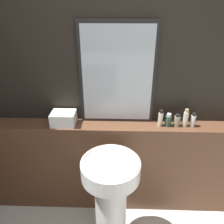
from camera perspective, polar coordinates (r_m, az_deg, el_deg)
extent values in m
cube|color=black|center=(1.88, 2.47, 7.23)|extent=(8.00, 0.06, 2.50)
cube|color=brown|center=(2.16, 2.07, -14.07)|extent=(2.61, 0.20, 0.92)
cylinder|color=white|center=(1.95, -0.33, -24.17)|extent=(0.25, 0.25, 0.72)
cylinder|color=white|center=(1.64, -0.37, -14.71)|extent=(0.44, 0.44, 0.13)
torus|color=white|center=(1.60, -0.38, -12.96)|extent=(0.42, 0.42, 0.02)
cube|color=black|center=(1.80, 1.41, 9.57)|extent=(0.62, 0.03, 0.84)
cube|color=#B2BCC6|center=(1.79, 1.41, 9.49)|extent=(0.57, 0.02, 0.79)
cube|color=white|center=(1.93, -12.54, -1.62)|extent=(0.21, 0.16, 0.11)
cylinder|color=beige|center=(1.90, 12.53, -1.91)|extent=(0.04, 0.04, 0.12)
cylinder|color=black|center=(1.87, 12.75, 0.09)|extent=(0.03, 0.03, 0.03)
cylinder|color=#2D4C3D|center=(1.92, 14.50, -2.27)|extent=(0.05, 0.05, 0.10)
cylinder|color=silver|center=(1.89, 14.69, -0.73)|extent=(0.04, 0.04, 0.02)
cylinder|color=gray|center=(1.94, 16.62, -2.33)|extent=(0.05, 0.05, 0.09)
cylinder|color=black|center=(1.91, 16.83, -0.87)|extent=(0.04, 0.04, 0.02)
cylinder|color=beige|center=(1.95, 18.64, -1.82)|extent=(0.04, 0.04, 0.13)
cylinder|color=tan|center=(1.91, 18.99, 0.30)|extent=(0.03, 0.03, 0.03)
cylinder|color=white|center=(1.97, 20.36, -2.21)|extent=(0.04, 0.04, 0.10)
cylinder|color=black|center=(1.95, 20.64, -0.61)|extent=(0.03, 0.03, 0.02)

